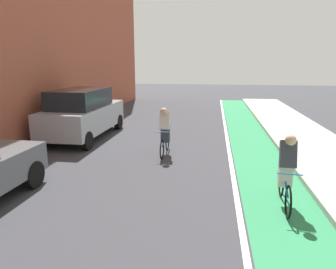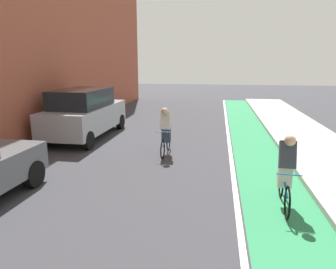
# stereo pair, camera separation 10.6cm
# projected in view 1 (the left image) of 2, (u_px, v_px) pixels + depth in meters

# --- Properties ---
(ground_plane) EXTENTS (73.22, 73.22, 0.00)m
(ground_plane) POSITION_uv_depth(u_px,v_px,m) (129.00, 189.00, 7.47)
(ground_plane) COLOR #38383D
(bike_lane_paint) EXTENTS (1.60, 33.28, 0.00)m
(bike_lane_paint) POSITION_uv_depth(u_px,v_px,m) (264.00, 169.00, 8.91)
(bike_lane_paint) COLOR #2D8451
(bike_lane_paint) RESTS_ON ground
(lane_divider_stripe) EXTENTS (0.12, 33.28, 0.00)m
(lane_divider_stripe) POSITION_uv_depth(u_px,v_px,m) (232.00, 167.00, 9.04)
(lane_divider_stripe) COLOR white
(lane_divider_stripe) RESTS_ON ground
(parked_suv_silver) EXTENTS (1.97, 4.66, 1.98)m
(parked_suv_silver) POSITION_uv_depth(u_px,v_px,m) (83.00, 113.00, 12.39)
(parked_suv_silver) COLOR #9EA0A8
(parked_suv_silver) RESTS_ON ground
(cyclist_trailing) EXTENTS (0.48, 1.71, 1.61)m
(cyclist_trailing) POSITION_uv_depth(u_px,v_px,m) (286.00, 170.00, 6.45)
(cyclist_trailing) COLOR black
(cyclist_trailing) RESTS_ON ground
(cyclist_far) EXTENTS (0.48, 1.69, 1.60)m
(cyclist_far) POSITION_uv_depth(u_px,v_px,m) (165.00, 130.00, 10.12)
(cyclist_far) COLOR black
(cyclist_far) RESTS_ON ground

